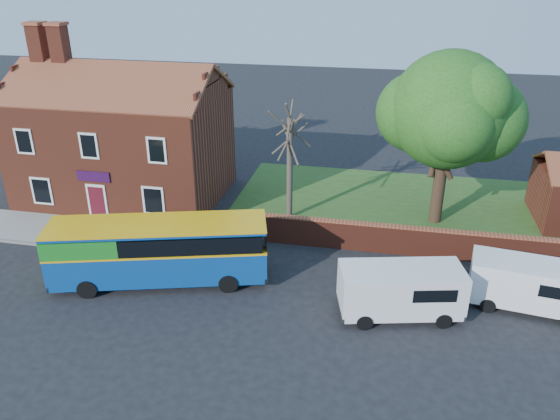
% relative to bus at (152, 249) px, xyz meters
% --- Properties ---
extents(ground, '(120.00, 120.00, 0.00)m').
position_rel_bus_xyz_m(ground, '(1.15, -1.94, -1.73)').
color(ground, black).
rests_on(ground, ground).
extents(pavement, '(18.00, 3.50, 0.12)m').
position_rel_bus_xyz_m(pavement, '(-5.85, 3.81, -1.67)').
color(pavement, gray).
rests_on(pavement, ground).
extents(kerb, '(18.00, 0.15, 0.14)m').
position_rel_bus_xyz_m(kerb, '(-5.85, 2.06, -1.66)').
color(kerb, slate).
rests_on(kerb, ground).
extents(grass_strip, '(26.00, 12.00, 0.04)m').
position_rel_bus_xyz_m(grass_strip, '(14.15, 11.06, -1.71)').
color(grass_strip, '#426B28').
rests_on(grass_strip, ground).
extents(shop_building, '(12.30, 8.13, 10.50)m').
position_rel_bus_xyz_m(shop_building, '(-5.88, 9.56, 1.69)').
color(shop_building, brown).
rests_on(shop_building, ground).
extents(boundary_wall, '(22.00, 0.38, 1.60)m').
position_rel_bus_xyz_m(boundary_wall, '(14.15, 5.06, -0.91)').
color(boundary_wall, maroon).
rests_on(boundary_wall, ground).
extents(bus, '(10.28, 5.14, 3.04)m').
position_rel_bus_xyz_m(bus, '(0.00, 0.00, 0.00)').
color(bus, '#0D4190').
rests_on(bus, ground).
extents(van_near, '(5.50, 3.20, 2.27)m').
position_rel_bus_xyz_m(van_near, '(11.40, -0.41, -0.46)').
color(van_near, white).
rests_on(van_near, ground).
extents(van_far, '(5.20, 2.67, 2.18)m').
position_rel_bus_xyz_m(van_far, '(16.90, 1.27, -0.50)').
color(van_far, white).
rests_on(van_far, ground).
extents(large_tree, '(8.05, 6.37, 9.82)m').
position_rel_bus_xyz_m(large_tree, '(13.48, 9.60, 4.70)').
color(large_tree, black).
rests_on(large_tree, ground).
extents(bare_tree, '(2.48, 2.96, 6.63)m').
position_rel_bus_xyz_m(bare_tree, '(4.96, 8.19, 1.67)').
color(bare_tree, '#4C4238').
rests_on(bare_tree, ground).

